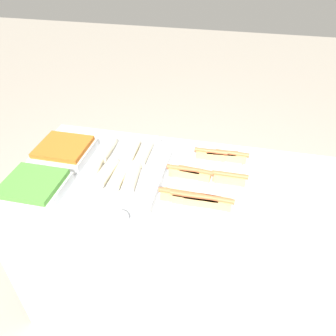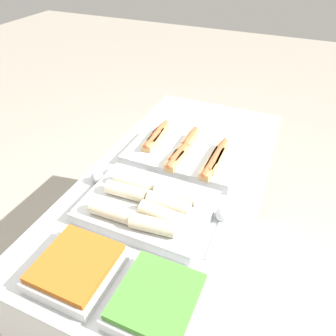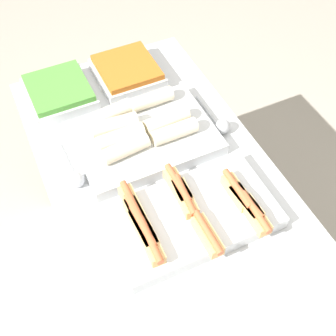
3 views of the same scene
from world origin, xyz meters
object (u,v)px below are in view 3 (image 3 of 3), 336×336
Objects in this scene: tray_side_front at (59,93)px; tray_hotdogs at (190,216)px; serving_spoon_near at (75,178)px; serving_spoon_far at (221,125)px; tray_wraps at (142,134)px; tray_side_back at (127,72)px.

tray_hotdogs is at bearing 15.67° from tray_side_front.
serving_spoon_near is 0.57m from serving_spoon_far.
serving_spoon_far is (0.07, 0.29, -0.01)m from tray_wraps.
serving_spoon_far is at bearing 76.06° from tray_wraps.
tray_side_front is at bearing 169.76° from serving_spoon_near.
tray_hotdogs is at bearing -6.55° from tray_side_back.
tray_wraps is at bearing -13.46° from tray_side_back.
tray_side_front and tray_side_back have the same top height.
serving_spoon_near is (-0.31, -0.28, -0.01)m from tray_hotdogs.
serving_spoon_near is at bearing -89.78° from serving_spoon_far.
tray_wraps reaches higher than serving_spoon_near.
serving_spoon_far is (-0.31, 0.29, -0.01)m from tray_hotdogs.
tray_side_back is at bearing 166.54° from tray_wraps.
tray_hotdogs reaches higher than tray_side_back.
serving_spoon_near is (0.07, -0.28, -0.01)m from tray_wraps.
serving_spoon_far is at bearing 26.17° from tray_side_back.
serving_spoon_far is at bearing 49.74° from tray_side_front.
tray_hotdogs is 1.07× the size of tray_wraps.
tray_side_front is at bearing -130.26° from serving_spoon_far.
tray_side_back is 1.09× the size of serving_spoon_near.
tray_wraps reaches higher than serving_spoon_far.
tray_hotdogs is at bearing -42.92° from serving_spoon_far.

